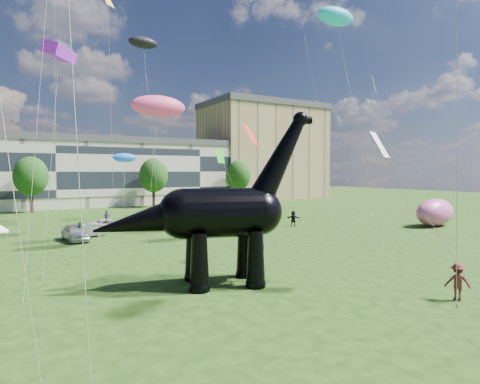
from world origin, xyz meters
TOP-DOWN VIEW (x-y plane):
  - ground at (0.00, 0.00)m, footprint 220.00×220.00m
  - terrace_row at (-8.00, 62.00)m, footprint 78.00×11.00m
  - apartment_block at (40.00, 65.00)m, footprint 28.00×18.00m
  - tree_mid_left at (-12.00, 53.00)m, footprint 5.20×5.20m
  - tree_mid_right at (8.00, 53.00)m, footprint 5.20×5.20m
  - tree_far_right at (26.00, 53.00)m, footprint 5.20×5.20m
  - dinosaur_sculpture at (-5.14, 2.25)m, footprint 12.90×5.43m
  - car_silver at (-9.94, 21.90)m, footprint 2.25×4.79m
  - car_grey at (-8.82, 23.39)m, footprint 4.33×2.47m
  - car_white at (-5.65, 26.66)m, footprint 5.31×3.75m
  - car_dark at (4.83, 23.61)m, footprint 2.61×5.25m
  - gazebo_near at (6.31, 30.06)m, footprint 4.08×4.08m
  - gazebo_far at (15.85, 31.88)m, footprint 4.39×4.39m
  - inflatable_pink at (28.87, 10.95)m, footprint 7.04×4.27m
  - visitors at (-0.43, 15.15)m, footprint 50.43×40.98m
  - kites at (4.43, 19.80)m, footprint 61.08×48.79m

SIDE VIEW (x-z plane):
  - ground at x=0.00m, z-range 0.00..0.00m
  - car_white at x=-5.65m, z-range 0.00..1.35m
  - car_grey at x=-8.82m, z-range 0.00..1.35m
  - car_dark at x=4.83m, z-range 0.00..1.47m
  - car_silver at x=-9.94m, z-range 0.00..1.58m
  - visitors at x=-0.43m, z-range -0.06..1.84m
  - inflatable_pink at x=28.87m, z-range 0.00..3.31m
  - gazebo_far at x=15.85m, z-range 0.49..2.89m
  - gazebo_near at x=6.31m, z-range 0.57..3.42m
  - dinosaur_sculpture at x=-5.14m, z-range -1.30..9.29m
  - terrace_row at x=-8.00m, z-range 0.00..12.00m
  - tree_mid_left at x=-12.00m, z-range 1.57..11.01m
  - tree_mid_right at x=8.00m, z-range 1.57..11.01m
  - tree_far_right at x=26.00m, z-range 1.57..11.01m
  - apartment_block at x=40.00m, z-range 0.00..22.00m
  - kites at x=4.43m, z-range 6.61..37.78m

